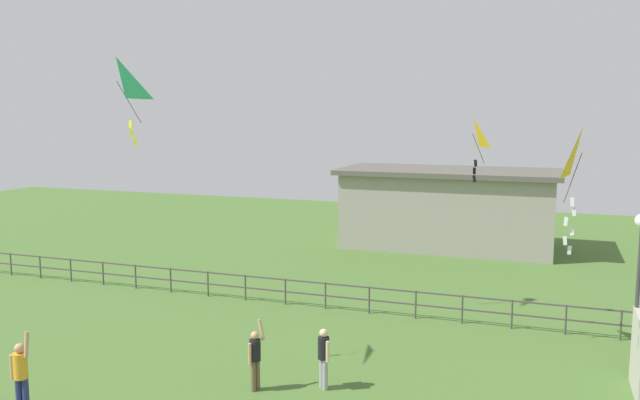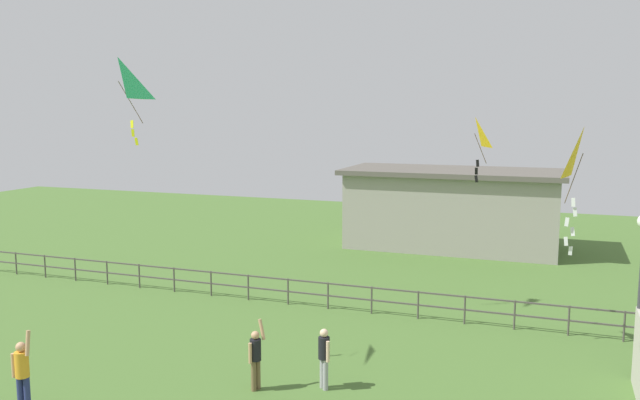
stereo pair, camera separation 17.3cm
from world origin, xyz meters
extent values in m
cylinder|color=#38383D|center=(7.02, 10.83, 2.01)|extent=(0.10, 0.10, 4.01)
cylinder|color=navy|center=(-6.21, 4.19, 0.42)|extent=(0.14, 0.14, 0.85)
cylinder|color=navy|center=(-6.37, 4.15, 0.42)|extent=(0.14, 0.14, 0.85)
cylinder|color=orange|center=(-6.29, 4.17, 1.14)|extent=(0.31, 0.31, 0.60)
sphere|color=tan|center=(-6.29, 4.17, 1.56)|extent=(0.23, 0.23, 0.23)
cylinder|color=tan|center=(-6.07, 4.17, 1.67)|extent=(0.14, 0.21, 0.57)
cylinder|color=tan|center=(-6.49, 4.12, 1.11)|extent=(0.09, 0.09, 0.57)
cylinder|color=brown|center=(-1.81, 7.18, 0.38)|extent=(0.13, 0.13, 0.76)
cylinder|color=brown|center=(-1.85, 7.03, 0.38)|extent=(0.13, 0.13, 0.76)
cylinder|color=black|center=(-1.83, 7.11, 1.03)|extent=(0.28, 0.28, 0.54)
sphere|color=tan|center=(-1.83, 7.11, 1.40)|extent=(0.20, 0.20, 0.20)
cylinder|color=tan|center=(-1.73, 7.27, 1.51)|extent=(0.23, 0.15, 0.52)
cylinder|color=tan|center=(-1.89, 6.93, 1.00)|extent=(0.08, 0.08, 0.51)
cylinder|color=#99999E|center=(-0.21, 7.70, 0.39)|extent=(0.13, 0.13, 0.78)
cylinder|color=#99999E|center=(-0.33, 7.80, 0.39)|extent=(0.13, 0.13, 0.78)
cylinder|color=black|center=(-0.27, 7.75, 1.06)|extent=(0.29, 0.29, 0.55)
sphere|color=beige|center=(-0.27, 7.75, 1.44)|extent=(0.21, 0.21, 0.21)
cylinder|color=beige|center=(-0.12, 7.62, 1.02)|extent=(0.09, 0.09, 0.52)
cylinder|color=beige|center=(-0.41, 7.87, 1.02)|extent=(0.09, 0.09, 0.52)
pyramid|color=#1EB759|center=(-5.57, 7.12, 7.60)|extent=(0.84, 1.28, 1.06)
cylinder|color=#4C381E|center=(-5.27, 7.18, 7.08)|extent=(0.62, 0.13, 1.06)
cube|color=yellow|center=(-5.26, 7.19, 6.53)|extent=(0.10, 0.05, 0.21)
cube|color=yellow|center=(-5.25, 7.19, 6.31)|extent=(0.10, 0.05, 0.20)
cube|color=yellow|center=(-5.17, 7.23, 6.09)|extent=(0.09, 0.05, 0.20)
pyramid|color=yellow|center=(5.45, 8.59, 5.94)|extent=(0.51, 0.81, 1.14)
cylinder|color=#4C381E|center=(5.29, 8.63, 5.38)|extent=(0.35, 0.09, 1.14)
cube|color=white|center=(5.30, 8.63, 4.85)|extent=(0.09, 0.03, 0.20)
cube|color=white|center=(5.35, 8.66, 4.63)|extent=(0.10, 0.03, 0.21)
cube|color=white|center=(5.19, 8.58, 4.41)|extent=(0.10, 0.04, 0.20)
cube|color=white|center=(5.32, 8.64, 4.19)|extent=(0.11, 0.05, 0.21)
cube|color=white|center=(5.19, 8.58, 3.97)|extent=(0.10, 0.02, 0.21)
cube|color=white|center=(5.30, 8.63, 3.75)|extent=(0.09, 0.01, 0.20)
pyramid|color=yellow|center=(2.71, 11.86, 6.24)|extent=(0.63, 0.80, 0.85)
cylinder|color=#4C381E|center=(2.88, 11.94, 5.82)|extent=(0.35, 0.17, 0.85)
cube|color=black|center=(2.81, 11.91, 5.40)|extent=(0.10, 0.03, 0.21)
cube|color=black|center=(2.79, 11.90, 5.18)|extent=(0.08, 0.05, 0.20)
cube|color=black|center=(2.79, 11.90, 4.96)|extent=(0.11, 0.02, 0.21)
cylinder|color=#4C4742|center=(-16.41, 14.00, 0.47)|extent=(0.06, 0.06, 0.95)
cylinder|color=#4C4742|center=(-14.86, 14.00, 0.47)|extent=(0.06, 0.06, 0.95)
cylinder|color=#4C4742|center=(-13.31, 14.00, 0.47)|extent=(0.06, 0.06, 0.95)
cylinder|color=#4C4742|center=(-11.74, 14.00, 0.47)|extent=(0.06, 0.06, 0.95)
cylinder|color=#4C4742|center=(-10.21, 14.00, 0.47)|extent=(0.06, 0.06, 0.95)
cylinder|color=#4C4742|center=(-8.63, 14.00, 0.47)|extent=(0.06, 0.06, 0.95)
cylinder|color=#4C4742|center=(-7.03, 14.00, 0.47)|extent=(0.06, 0.06, 0.95)
cylinder|color=#4C4742|center=(-5.48, 14.00, 0.47)|extent=(0.06, 0.06, 0.95)
cylinder|color=#4C4742|center=(-3.91, 14.00, 0.47)|extent=(0.06, 0.06, 0.95)
cylinder|color=#4C4742|center=(-2.39, 14.00, 0.47)|extent=(0.06, 0.06, 0.95)
cylinder|color=#4C4742|center=(-0.81, 14.00, 0.47)|extent=(0.06, 0.06, 0.95)
cylinder|color=#4C4742|center=(0.79, 14.00, 0.47)|extent=(0.06, 0.06, 0.95)
cylinder|color=#4C4742|center=(2.32, 14.00, 0.47)|extent=(0.06, 0.06, 0.95)
cylinder|color=#4C4742|center=(3.87, 14.00, 0.47)|extent=(0.06, 0.06, 0.95)
cylinder|color=#4C4742|center=(5.47, 14.00, 0.47)|extent=(0.06, 0.06, 0.95)
cylinder|color=#4C4742|center=(7.02, 14.00, 0.47)|extent=(0.06, 0.06, 0.95)
cube|color=#4C4742|center=(0.00, 14.00, 0.91)|extent=(36.00, 0.05, 0.05)
cube|color=#4C4742|center=(0.00, 14.00, 0.47)|extent=(36.00, 0.05, 0.05)
cube|color=gray|center=(0.02, 26.00, 1.86)|extent=(10.20, 4.62, 3.73)
cube|color=#59544C|center=(0.02, 26.00, 3.85)|extent=(10.80, 5.22, 0.24)
camera|label=1|loc=(4.81, -6.77, 6.85)|focal=36.48mm
camera|label=2|loc=(4.98, -6.72, 6.85)|focal=36.48mm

